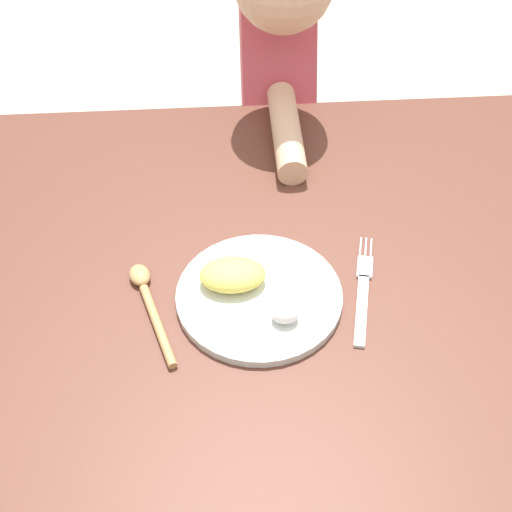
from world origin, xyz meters
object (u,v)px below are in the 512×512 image
Objects in this scene: plate at (254,292)px; person at (277,119)px; fork at (363,292)px; spoon at (149,301)px.

person is at bearing 81.48° from plate.
fork is 1.12× the size of spoon.
plate reaches higher than fork.
person is (0.08, 0.57, -0.09)m from plate.
person reaches higher than spoon.
spoon is (-0.33, -0.00, 0.01)m from fork.
plate is 0.17m from fork.
spoon is at bearing 102.21° from fork.
plate reaches higher than spoon.
person is (-0.08, 0.57, -0.08)m from fork.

